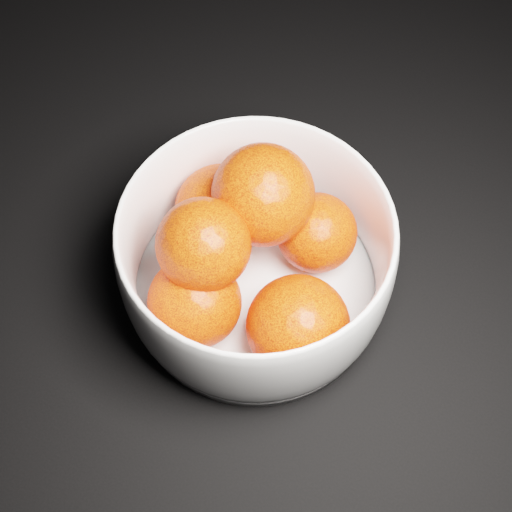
% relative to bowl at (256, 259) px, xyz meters
% --- Properties ---
extents(bowl, '(0.25, 0.25, 0.12)m').
position_rel_bowl_xyz_m(bowl, '(0.00, 0.00, 0.00)').
color(bowl, white).
rests_on(bowl, ground).
extents(orange_pile, '(0.20, 0.19, 0.14)m').
position_rel_bowl_xyz_m(orange_pile, '(-0.01, -0.00, 0.01)').
color(orange_pile, '#FF3409').
rests_on(orange_pile, bowl).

